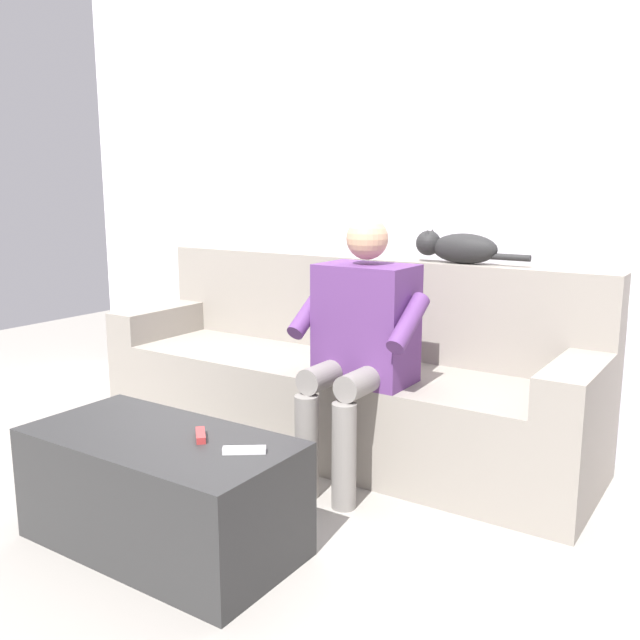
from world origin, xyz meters
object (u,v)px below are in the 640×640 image
at_px(remote_white, 244,450).
at_px(remote_red, 201,435).
at_px(coffee_table, 161,491).
at_px(person_solo_seated, 360,336).
at_px(cat_on_backrest, 456,247).
at_px(couch, 341,382).

xyz_separation_m(remote_white, remote_red, (0.21, -0.02, 0.00)).
xyz_separation_m(coffee_table, person_solo_seated, (-0.30, -0.88, 0.44)).
bearing_deg(cat_on_backrest, remote_white, 84.36).
distance_m(cat_on_backrest, remote_red, 1.53).
xyz_separation_m(person_solo_seated, remote_white, (-0.05, 0.84, -0.22)).
relative_size(coffee_table, remote_red, 8.53).
distance_m(person_solo_seated, remote_white, 0.87).
relative_size(couch, remote_red, 21.30).
bearing_deg(person_solo_seated, remote_red, 79.35).
distance_m(coffee_table, cat_on_backrest, 1.71).
distance_m(coffee_table, remote_white, 0.42).
relative_size(couch, cat_on_backrest, 4.51).
bearing_deg(remote_red, coffee_table, -113.28).
height_order(remote_white, remote_red, remote_red).
relative_size(person_solo_seated, cat_on_backrest, 2.08).
height_order(person_solo_seated, remote_white, person_solo_seated).
xyz_separation_m(couch, remote_red, (-0.14, 1.15, 0.11)).
bearing_deg(remote_red, couch, 141.89).
height_order(coffee_table, remote_white, remote_white).
height_order(couch, person_solo_seated, person_solo_seated).
height_order(coffee_table, person_solo_seated, person_solo_seated).
height_order(person_solo_seated, cat_on_backrest, person_solo_seated).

